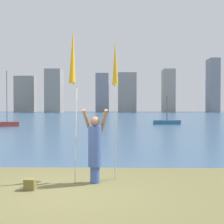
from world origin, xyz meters
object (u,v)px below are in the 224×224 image
(bag, at_px, (30,184))
(sailboat_3, at_px, (7,123))
(person, at_px, (95,147))
(kite_flag_left, at_px, (73,58))
(sailboat_4, at_px, (167,122))
(kite_flag_right, at_px, (115,66))

(bag, relative_size, sailboat_3, 0.05)
(person, xyz_separation_m, kite_flag_left, (-0.52, -0.32, 2.26))
(person, relative_size, sailboat_4, 0.59)
(bag, distance_m, sailboat_3, 22.72)
(bag, bearing_deg, sailboat_4, 72.33)
(person, bearing_deg, kite_flag_left, -142.25)
(bag, xyz_separation_m, sailboat_3, (-9.05, 20.84, 0.21))
(kite_flag_right, distance_m, sailboat_4, 24.26)
(person, distance_m, kite_flag_right, 2.35)
(person, xyz_separation_m, sailboat_3, (-10.56, 20.20, -0.60))
(kite_flag_left, relative_size, sailboat_3, 0.71)
(kite_flag_right, distance_m, sailboat_3, 22.67)
(kite_flag_left, distance_m, sailboat_4, 25.43)
(person, xyz_separation_m, kite_flag_right, (0.52, 0.62, 2.21))
(sailboat_3, bearing_deg, kite_flag_left, -63.92)
(kite_flag_right, bearing_deg, kite_flag_left, -138.25)
(person, xyz_separation_m, sailboat_4, (6.33, 23.99, -0.66))
(kite_flag_right, xyz_separation_m, bag, (-2.04, -1.26, -3.02))
(kite_flag_right, bearing_deg, sailboat_4, 76.04)
(kite_flag_left, xyz_separation_m, bag, (-0.99, -0.32, -3.08))
(kite_flag_left, bearing_deg, sailboat_4, 74.25)
(sailboat_3, bearing_deg, bag, -66.52)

